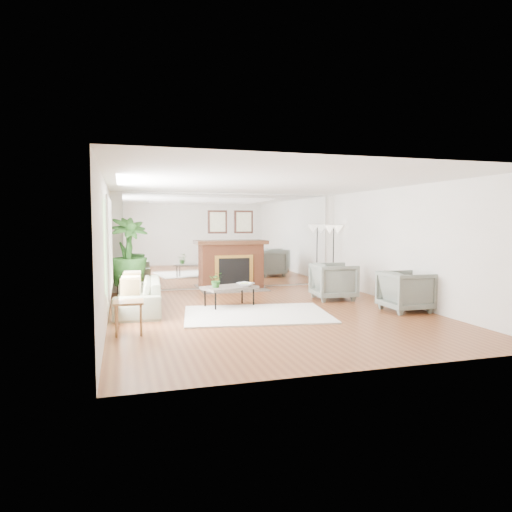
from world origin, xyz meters
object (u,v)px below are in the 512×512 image
object	(u,v)px
sofa	(138,295)
floor_lamp	(334,234)
potted_ficus	(128,254)
armchair_back	(334,281)
fireplace	(232,264)
side_table	(129,306)
coffee_table	(229,288)
armchair_front	(406,291)

from	to	relation	value
sofa	floor_lamp	xyz separation A→B (m)	(5.15, 1.95, 1.10)
potted_ficus	armchair_back	bearing A→B (deg)	-20.81
fireplace	armchair_back	world-z (taller)	fireplace
fireplace	potted_ficus	xyz separation A→B (m)	(-2.60, -0.44, 0.33)
side_table	potted_ficus	xyz separation A→B (m)	(0.05, 3.71, 0.56)
sofa	potted_ficus	bearing A→B (deg)	-172.40
sofa	floor_lamp	world-z (taller)	floor_lamp
side_table	coffee_table	bearing A→B (deg)	41.24
side_table	floor_lamp	world-z (taller)	floor_lamp
sofa	armchair_back	distance (m)	4.30
armchair_front	side_table	bearing A→B (deg)	93.92
armchair_front	side_table	size ratio (longest dim) A/B	1.67
sofa	potted_ficus	size ratio (longest dim) A/B	1.16
side_table	potted_ficus	size ratio (longest dim) A/B	0.28
potted_ficus	fireplace	bearing A→B (deg)	9.54
coffee_table	side_table	xyz separation A→B (m)	(-2.02, -1.77, 0.04)
sofa	armchair_front	world-z (taller)	armchair_front
sofa	side_table	xyz separation A→B (m)	(-0.20, -1.86, 0.12)
floor_lamp	sofa	bearing A→B (deg)	-159.28
sofa	floor_lamp	size ratio (longest dim) A/B	1.30
fireplace	potted_ficus	distance (m)	2.66
armchair_front	potted_ficus	distance (m)	6.21
fireplace	armchair_front	distance (m)	4.59
fireplace	coffee_table	bearing A→B (deg)	-104.82
coffee_table	floor_lamp	xyz separation A→B (m)	(3.33, 2.03, 1.02)
sofa	side_table	size ratio (longest dim) A/B	4.13
side_table	fireplace	bearing A→B (deg)	57.45
fireplace	coffee_table	world-z (taller)	fireplace
fireplace	sofa	distance (m)	3.37
sofa	potted_ficus	xyz separation A→B (m)	(-0.15, 1.86, 0.68)
fireplace	potted_ficus	bearing A→B (deg)	-170.46
coffee_table	potted_ficus	bearing A→B (deg)	135.40
side_table	floor_lamp	distance (m)	6.64
armchair_front	potted_ficus	size ratio (longest dim) A/B	0.47
armchair_front	coffee_table	bearing A→B (deg)	66.46
fireplace	floor_lamp	bearing A→B (deg)	-7.29
armchair_front	side_table	xyz separation A→B (m)	(-5.25, -0.38, 0.04)
armchair_back	potted_ficus	distance (m)	4.79
side_table	armchair_back	bearing A→B (deg)	24.22
coffee_table	armchair_back	distance (m)	2.49
armchair_back	potted_ficus	bearing A→B (deg)	74.09
fireplace	armchair_back	distance (m)	2.83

